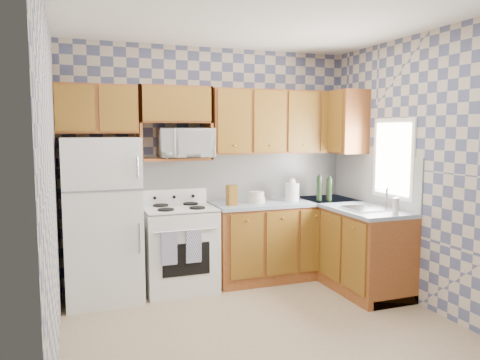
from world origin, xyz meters
name	(u,v)px	position (x,y,z in m)	size (l,w,h in m)	color
floor	(264,328)	(0.00, 0.00, 0.00)	(3.40, 3.40, 0.00)	#907357
back_wall	(211,165)	(0.00, 1.60, 1.35)	(3.40, 0.02, 2.70)	#4F5679
right_wall	(424,171)	(1.70, 0.00, 1.35)	(0.02, 3.20, 2.70)	#4F5679
backsplash_back	(243,176)	(0.40, 1.59, 1.20)	(2.60, 0.01, 0.56)	silver
backsplash_right	(373,179)	(1.69, 0.80, 1.20)	(0.01, 1.60, 0.56)	silver
refrigerator	(102,219)	(-1.27, 1.25, 0.84)	(0.75, 0.70, 1.68)	white
stove_body	(179,249)	(-0.47, 1.28, 0.45)	(0.76, 0.65, 0.90)	white
cooktop	(179,208)	(-0.47, 1.28, 0.91)	(0.76, 0.65, 0.03)	silver
backguard	(173,196)	(-0.47, 1.55, 1.00)	(0.76, 0.08, 0.17)	white
dish_towel_left	(169,248)	(-0.65, 0.93, 0.56)	(0.16, 0.03, 0.34)	navy
dish_towel_right	(194,246)	(-0.39, 0.93, 0.56)	(0.16, 0.03, 0.34)	navy
base_cabinets_back	(285,240)	(0.82, 1.30, 0.44)	(1.75, 0.60, 0.88)	brown
base_cabinets_right	(350,246)	(1.40, 0.80, 0.44)	(0.60, 1.60, 0.88)	brown
countertop_back	(286,202)	(0.82, 1.30, 0.90)	(1.77, 0.63, 0.04)	gray
countertop_right	(350,206)	(1.40, 0.80, 0.90)	(0.63, 1.60, 0.04)	gray
upper_cabinets_back	(281,122)	(0.82, 1.44, 1.85)	(1.75, 0.33, 0.74)	brown
upper_cabinets_fridge	(96,109)	(-1.29, 1.44, 1.97)	(0.82, 0.33, 0.50)	brown
upper_cabinets_right	(341,122)	(1.53, 1.25, 1.85)	(0.33, 0.70, 0.74)	brown
microwave_shelf	(175,159)	(-0.47, 1.44, 1.44)	(0.80, 0.33, 0.03)	brown
microwave	(185,143)	(-0.35, 1.42, 1.61)	(0.59, 0.40, 0.33)	white
sink	(369,209)	(1.40, 0.45, 0.93)	(0.48, 0.40, 0.03)	#B7B7BC
window	(393,159)	(1.69, 0.45, 1.45)	(0.02, 0.66, 0.86)	white
bottle_0	(319,189)	(1.19, 1.15, 1.07)	(0.06, 0.06, 0.29)	black
bottle_1	(329,190)	(1.29, 1.09, 1.06)	(0.06, 0.06, 0.27)	black
bottle_2	(329,189)	(1.34, 1.19, 1.05)	(0.06, 0.06, 0.25)	#5F2D15
knife_block	(232,195)	(0.11, 1.19, 1.03)	(0.10, 0.10, 0.23)	brown
electric_kettle	(292,192)	(0.89, 1.25, 1.03)	(0.17, 0.17, 0.21)	white
food_containers	(257,197)	(0.44, 1.26, 0.99)	(0.20, 0.20, 0.13)	beige
soap_bottle	(396,206)	(1.45, 0.08, 1.01)	(0.06, 0.06, 0.17)	beige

